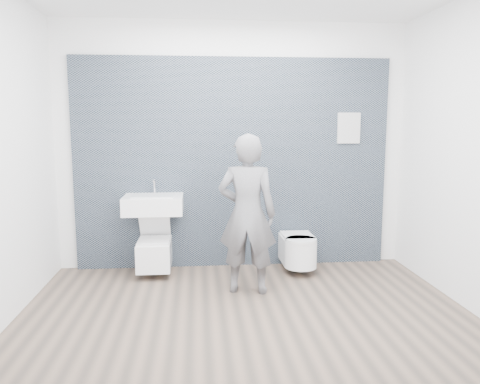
{
  "coord_description": "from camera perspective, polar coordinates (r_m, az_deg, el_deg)",
  "views": [
    {
      "loc": [
        -0.41,
        -3.89,
        1.67
      ],
      "look_at": [
        0.0,
        0.6,
        1.0
      ],
      "focal_mm": 35.0,
      "sensor_mm": 36.0,
      "label": 1
    }
  ],
  "objects": [
    {
      "name": "ground",
      "position": [
        4.26,
        0.76,
        -14.65
      ],
      "size": [
        4.0,
        4.0,
        0.0
      ],
      "primitive_type": "plane",
      "color": "brown",
      "rests_on": "ground"
    },
    {
      "name": "room_shell",
      "position": [
        3.92,
        0.81,
        9.46
      ],
      "size": [
        4.0,
        4.0,
        4.0
      ],
      "color": "white",
      "rests_on": "ground"
    },
    {
      "name": "tile_wall",
      "position": [
        5.63,
        -0.82,
        -8.8
      ],
      "size": [
        3.6,
        0.06,
        2.4
      ],
      "primitive_type": "cube",
      "color": "black",
      "rests_on": "ground"
    },
    {
      "name": "washbasin",
      "position": [
        5.19,
        -10.51,
        -1.43
      ],
      "size": [
        0.64,
        0.48,
        0.48
      ],
      "color": "white",
      "rests_on": "ground"
    },
    {
      "name": "toilet_square",
      "position": [
        5.29,
        -10.37,
        -7.19
      ],
      "size": [
        0.36,
        0.52,
        0.64
      ],
      "color": "white",
      "rests_on": "ground"
    },
    {
      "name": "toilet_rounded",
      "position": [
        5.35,
        7.14,
        -7.04
      ],
      "size": [
        0.36,
        0.6,
        0.33
      ],
      "color": "white",
      "rests_on": "ground"
    },
    {
      "name": "info_placard",
      "position": [
        5.84,
        12.59,
        -8.37
      ],
      "size": [
        0.26,
        0.03,
        0.35
      ],
      "primitive_type": "cube",
      "color": "white",
      "rests_on": "ground"
    },
    {
      "name": "visitor",
      "position": [
        4.57,
        0.88,
        -2.72
      ],
      "size": [
        0.64,
        0.49,
        1.57
      ],
      "primitive_type": "imported",
      "rotation": [
        0.0,
        0.0,
        2.94
      ],
      "color": "slate",
      "rests_on": "ground"
    }
  ]
}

